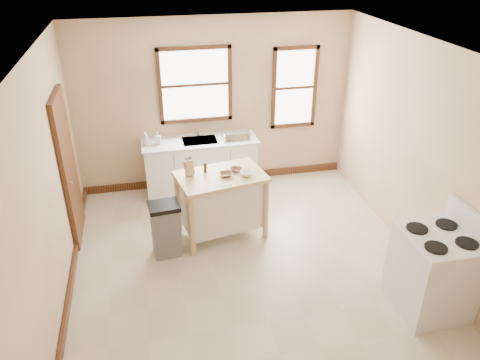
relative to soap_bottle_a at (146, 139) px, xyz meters
name	(u,v)px	position (x,y,z in m)	size (l,w,h in m)	color
floor	(248,268)	(1.15, -2.18, -1.03)	(5.00, 5.00, 0.00)	beige
ceiling	(250,52)	(1.15, -2.18, 1.77)	(5.00, 5.00, 0.00)	white
wall_back	(214,104)	(1.15, 0.32, 0.37)	(4.50, 0.04, 2.80)	beige
wall_left	(46,193)	(-1.10, -2.18, 0.37)	(0.04, 5.00, 2.80)	beige
wall_right	(423,156)	(3.40, -2.18, 0.37)	(0.04, 5.00, 2.80)	beige
window_main	(195,85)	(0.85, 0.30, 0.72)	(1.17, 0.06, 1.22)	#34150E
window_side	(294,88)	(2.50, 0.30, 0.57)	(0.77, 0.06, 1.37)	#34150E
door_left	(69,169)	(-1.06, -0.88, 0.02)	(0.06, 0.90, 2.10)	#34150E
baseboard_back	(217,178)	(1.15, 0.29, -0.97)	(4.50, 0.04, 0.12)	#34150E
baseboard_left	(70,288)	(-1.07, -2.18, -0.97)	(0.04, 5.00, 0.12)	#34150E
sink_counter	(201,166)	(0.85, 0.02, -0.57)	(1.86, 0.62, 0.92)	white
faucet	(198,130)	(0.85, 0.20, 0.00)	(0.03, 0.03, 0.22)	silver
soap_bottle_a	(146,139)	(0.00, 0.00, 0.00)	(0.09, 0.09, 0.22)	#B2B2B2
soap_bottle_b	(158,138)	(0.18, 0.01, -0.01)	(0.09, 0.09, 0.20)	#B2B2B2
dish_rack	(236,136)	(1.43, -0.04, -0.06)	(0.43, 0.32, 0.11)	silver
kitchen_island	(221,205)	(0.95, -1.33, -0.55)	(1.18, 0.75, 0.96)	#D8C67F
knife_block	(189,168)	(0.54, -1.23, 0.03)	(0.10, 0.10, 0.20)	tan
pepper_grinder	(205,167)	(0.76, -1.21, 0.01)	(0.04, 0.04, 0.15)	#3C2310
bowl_a	(226,174)	(1.02, -1.37, -0.05)	(0.18, 0.18, 0.04)	brown
bowl_b	(236,170)	(1.18, -1.25, -0.05)	(0.16, 0.16, 0.04)	brown
bowl_c	(246,174)	(1.29, -1.42, -0.04)	(0.17, 0.17, 0.05)	white
trash_bin	(166,229)	(0.15, -1.63, -0.64)	(0.40, 0.33, 0.77)	#595857
gas_stove	(435,263)	(3.03, -3.29, -0.41)	(0.79, 0.80, 1.25)	silver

